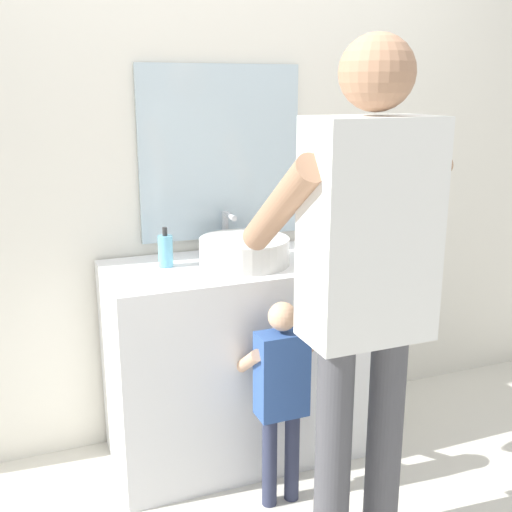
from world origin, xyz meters
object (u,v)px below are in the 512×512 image
object	(u,v)px
soap_bottle	(166,251)
child_toddler	(281,386)
toothbrush_cup	(324,241)
adult_parent	(365,264)

from	to	relation	value
soap_bottle	child_toddler	size ratio (longest dim) A/B	0.20
toothbrush_cup	adult_parent	size ratio (longest dim) A/B	0.12
toothbrush_cup	child_toddler	bearing A→B (deg)	-132.98
adult_parent	toothbrush_cup	bearing A→B (deg)	71.69
toothbrush_cup	child_toddler	size ratio (longest dim) A/B	0.25
soap_bottle	adult_parent	world-z (taller)	adult_parent
soap_bottle	adult_parent	xyz separation A→B (m)	(0.45, -0.79, 0.10)
toothbrush_cup	soap_bottle	distance (m)	0.70
toothbrush_cup	adult_parent	world-z (taller)	adult_parent
child_toddler	adult_parent	world-z (taller)	adult_parent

